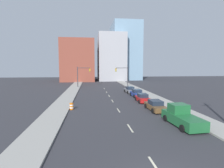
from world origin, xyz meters
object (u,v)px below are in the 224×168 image
Objects in this scene: traffic_barrel at (72,106)px; sedan_brown at (155,106)px; traffic_signal_left at (81,74)px; sedan_red at (143,98)px; pickup_truck_green at (182,117)px; sedan_gray at (130,90)px; sedan_blue at (137,93)px; traffic_signal_right at (124,74)px.

traffic_barrel is 0.20× the size of sedan_brown.
sedan_red is at bearing -63.63° from traffic_signal_left.
sedan_red is (-0.44, 12.61, -0.20)m from pickup_truck_green.
sedan_red is at bearing 89.93° from sedan_brown.
pickup_truck_green reaches higher than sedan_gray.
sedan_blue is at bearing 87.76° from sedan_brown.
traffic_signal_left is 28.42m from traffic_barrel.
sedan_gray is (-0.20, 23.57, -0.20)m from pickup_truck_green.
pickup_truck_green is at bearing -34.23° from traffic_barrel.
sedan_gray reaches higher than sedan_red.
pickup_truck_green is 1.20× the size of sedan_gray.
sedan_blue is (0.43, 11.63, 0.02)m from sedan_brown.
traffic_signal_right is 24.29m from sedan_red.
sedan_red is (-1.35, -24.02, -3.37)m from traffic_signal_right.
traffic_signal_right is 30.40m from sedan_brown.
traffic_barrel is 0.20× the size of sedan_gray.
sedan_red is (11.91, -24.02, -3.37)m from traffic_signal_left.
sedan_gray is (-1.12, -13.06, -3.36)m from traffic_signal_right.
traffic_signal_right is at bearing 85.50° from pickup_truck_green.
traffic_signal_left is at bearing 118.40° from sedan_red.
traffic_signal_left and traffic_signal_right have the same top height.
traffic_signal_right is 31.39m from traffic_barrel.
sedan_red is 0.92× the size of sedan_blue.
traffic_signal_left is 1.32× the size of sedan_blue.
traffic_signal_left is at bearing 130.28° from sedan_gray.
traffic_barrel is at bearing 170.41° from sedan_brown.
traffic_signal_right is at bearing 87.31° from sedan_brown.
pickup_truck_green is at bearing -85.99° from sedan_red.
pickup_truck_green reaches higher than sedan_red.
traffic_signal_right reaches higher than sedan_brown.
traffic_signal_right is at bearing 85.98° from sedan_blue.
sedan_red is at bearing -95.73° from sedan_blue.
sedan_blue is (-0.92, -18.55, -3.34)m from traffic_signal_right.
traffic_signal_left is 1.00× the size of traffic_signal_right.
traffic_signal_left is 13.26m from traffic_signal_right.
sedan_gray is at bearing 90.80° from sedan_red.
pickup_truck_green is at bearing -91.43° from traffic_signal_right.
pickup_truck_green is at bearing -91.18° from sedan_blue.
traffic_signal_right is at bearing 88.81° from sedan_red.
pickup_truck_green is (12.40, -8.44, 0.40)m from traffic_barrel.
sedan_blue is 5.49m from sedan_gray.
sedan_gray is (12.14, -13.06, -3.36)m from traffic_signal_left.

